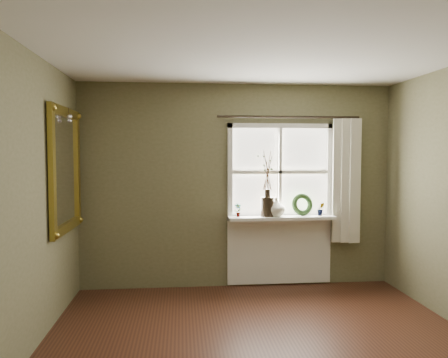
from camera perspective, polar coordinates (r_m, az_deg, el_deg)
ceiling at (r=3.49m, az=6.82°, el=18.02°), size 4.50×4.50×0.00m
wall_back at (r=5.66m, az=1.70°, el=-0.87°), size 4.00×0.10×2.60m
window_frame at (r=5.67m, az=7.32°, el=0.93°), size 1.36×0.06×1.24m
window_sill at (r=5.62m, az=7.52°, el=-5.03°), size 1.36×0.26×0.04m
window_apron at (r=5.81m, az=7.24°, el=-9.18°), size 1.36×0.04×0.88m
dark_jug at (r=5.56m, az=5.67°, el=-3.62°), size 0.19×0.19×0.25m
cream_vase at (r=5.59m, az=6.85°, el=-3.64°), size 0.25×0.25×0.24m
wreath at (r=5.71m, az=10.17°, el=-3.60°), size 0.31×0.18×0.30m
potted_plant_left at (r=5.51m, az=1.83°, el=-4.06°), size 0.10×0.08×0.17m
potted_plant_right at (r=5.74m, az=12.53°, el=-3.84°), size 0.10×0.08×0.17m
curtain at (r=5.83m, az=15.60°, el=-0.23°), size 0.36×0.12×1.59m
curtain_rod at (r=5.65m, az=8.50°, el=8.02°), size 1.84×0.03×0.03m
gilt_mirror at (r=5.02m, az=-19.99°, el=1.16°), size 0.10×1.12×1.34m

